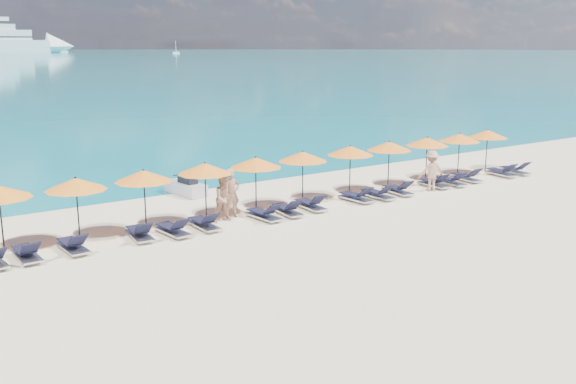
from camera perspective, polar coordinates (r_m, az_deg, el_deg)
ground at (r=22.18m, az=4.45°, el=-4.45°), size 1400.00×1400.00×0.00m
sailboat_near at (r=535.26m, az=-9.92°, el=12.13°), size 5.55×1.85×10.17m
sailboat_far at (r=624.92m, az=-19.27°, el=11.72°), size 6.18×2.06×11.34m
jetski at (r=29.36m, az=-9.06°, el=0.43°), size 1.16×2.40×0.82m
beachgoer_a at (r=25.07m, az=-5.02°, el=-0.12°), size 0.74×0.53×1.94m
beachgoer_b at (r=24.54m, az=-5.69°, el=-0.61°), size 0.87×0.51×1.79m
beachgoer_c at (r=30.31m, az=12.64°, el=1.84°), size 1.34×0.97×1.89m
umbrella_3 at (r=22.86m, az=-18.34°, el=0.68°), size 2.10×2.10×2.28m
umbrella_4 at (r=23.63m, az=-12.71°, el=1.40°), size 2.10×2.10×2.28m
umbrella_5 at (r=24.65m, az=-7.39°, el=2.08°), size 2.10×2.10×2.28m
umbrella_6 at (r=25.73m, az=-2.89°, el=2.63°), size 2.10×2.10×2.28m
umbrella_7 at (r=27.13m, az=1.32°, el=3.18°), size 2.10×2.10×2.28m
umbrella_8 at (r=28.77m, az=5.57°, el=3.68°), size 2.10×2.10×2.28m
umbrella_9 at (r=30.32m, az=8.99°, el=4.05°), size 2.10×2.10×2.28m
umbrella_10 at (r=32.06m, az=12.28°, el=4.40°), size 2.10×2.10×2.28m
umbrella_11 at (r=33.88m, az=15.02°, el=4.70°), size 2.10×2.10×2.28m
umbrella_12 at (r=35.72m, az=17.33°, el=4.95°), size 2.10×2.10×2.28m
lounger_4 at (r=21.83m, az=-22.22°, el=-5.04°), size 0.64×1.71×0.66m
lounger_5 at (r=22.16m, az=-18.58°, el=-4.49°), size 0.69×1.73×0.66m
lounger_6 at (r=22.93m, az=-13.06°, el=-3.55°), size 0.79×1.76×0.66m
lounger_7 at (r=23.16m, az=-10.18°, el=-3.26°), size 0.77×1.75×0.66m
lounger_8 at (r=23.76m, az=-7.46°, el=-2.75°), size 0.64×1.71×0.66m
lounger_9 at (r=24.82m, az=-2.15°, el=-1.96°), size 0.75×1.74×0.66m
lounger_10 at (r=25.48m, az=-0.06°, el=-1.56°), size 0.79×1.75×0.66m
lounger_11 at (r=26.33m, az=2.03°, el=-1.09°), size 0.72×1.73×0.66m
lounger_12 at (r=27.81m, az=6.08°, el=-0.40°), size 0.73×1.74×0.66m
lounger_13 at (r=28.46m, az=7.99°, el=-0.14°), size 0.68×1.72×0.66m
lounger_14 at (r=29.43m, az=9.74°, el=0.23°), size 0.78×1.75×0.66m
lounger_15 at (r=31.22m, az=12.84°, el=0.82°), size 0.73×1.74×0.66m
lounger_16 at (r=31.87m, az=14.27°, el=0.99°), size 0.75×1.74×0.66m
lounger_17 at (r=33.01m, az=15.57°, el=1.31°), size 0.77×1.75×0.66m
lounger_18 at (r=34.82m, az=18.46°, el=1.71°), size 0.78×1.75×0.66m
lounger_19 at (r=35.64m, az=19.53°, el=1.87°), size 0.74×1.74×0.66m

